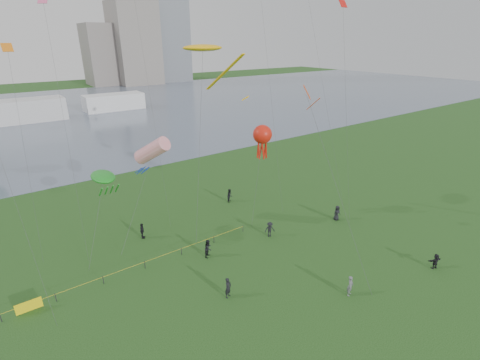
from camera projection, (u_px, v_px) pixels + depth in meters
ground_plane at (307, 300)px, 30.13m from camera, size 400.00×400.00×0.00m
lake at (67, 114)px, 105.26m from camera, size 400.00×120.00×0.08m
building_mid at (135, 44)px, 169.64m from camera, size 20.00×20.00×38.00m
building_low at (103, 55)px, 168.44m from camera, size 16.00×18.00×28.00m
pavilion_left at (20, 111)px, 93.88m from camera, size 22.00×8.00×6.00m
pavilion_right at (114, 102)px, 110.42m from camera, size 18.00×7.00×5.00m
fence at (79, 288)px, 30.82m from camera, size 24.07×0.07×1.05m
kite_flyer at (350, 286)px, 30.45m from camera, size 0.83×0.70×1.93m
spectator_a at (208, 248)px, 35.90m from camera, size 1.20×1.15×1.95m
spectator_b at (270, 229)px, 39.59m from camera, size 1.35×1.09×1.83m
spectator_c at (142, 231)px, 39.24m from camera, size 0.95×1.17×1.86m
spectator_d at (337, 213)px, 43.24m from camera, size 1.01×0.74×1.92m
spectator_e at (435, 261)px, 34.09m from camera, size 1.56×0.93×1.60m
spectator_f at (228, 288)px, 30.20m from camera, size 0.84×0.72×1.94m
spectator_g at (230, 195)px, 48.15m from camera, size 1.16×1.13×1.88m
kite_stingray at (203, 49)px, 38.43m from camera, size 7.59×9.97×20.52m
kite_windsock at (152, 151)px, 38.92m from camera, size 7.67×6.16×11.30m
kite_creature at (103, 177)px, 36.44m from camera, size 4.89×6.57×8.06m
kite_octopus at (262, 135)px, 40.55m from camera, size 3.69×2.61×11.84m
kite_delta at (310, 102)px, 32.77m from camera, size 1.67×11.16×17.02m
small_kites at (170, 5)px, 34.78m from camera, size 36.73×14.55×10.45m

